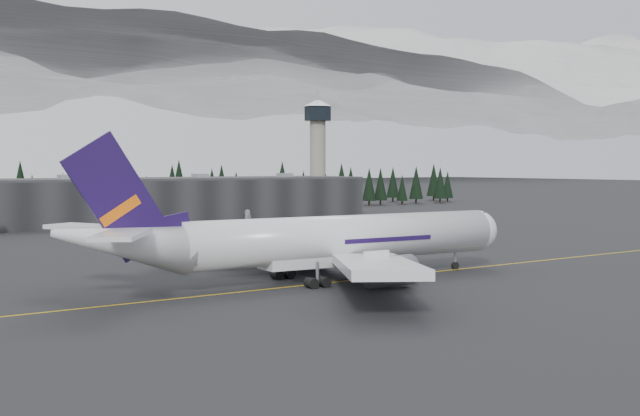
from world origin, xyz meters
TOP-DOWN VIEW (x-y plane):
  - ground at (0.00, 0.00)m, footprint 1400.00×1400.00m
  - taxiline at (0.00, -2.00)m, footprint 400.00×0.40m
  - terminal at (0.00, 125.00)m, footprint 160.00×30.00m
  - control_tower at (75.00, 128.00)m, footprint 10.00×10.00m
  - treeline at (0.00, 162.00)m, footprint 360.00×20.00m
  - jet_main at (-15.96, 0.12)m, footprint 69.51×64.00m
  - gse_vehicle_b at (32.85, 101.46)m, footprint 4.24×2.72m

SIDE VIEW (x-z plane):
  - ground at x=0.00m, z-range 0.00..0.00m
  - taxiline at x=0.00m, z-range 0.00..0.02m
  - gse_vehicle_b at x=32.85m, z-range 0.00..1.34m
  - jet_main at x=-15.96m, z-range -4.45..15.98m
  - terminal at x=0.00m, z-range 0.00..12.60m
  - treeline at x=0.00m, z-range 0.00..15.00m
  - control_tower at x=75.00m, z-range 4.56..42.26m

